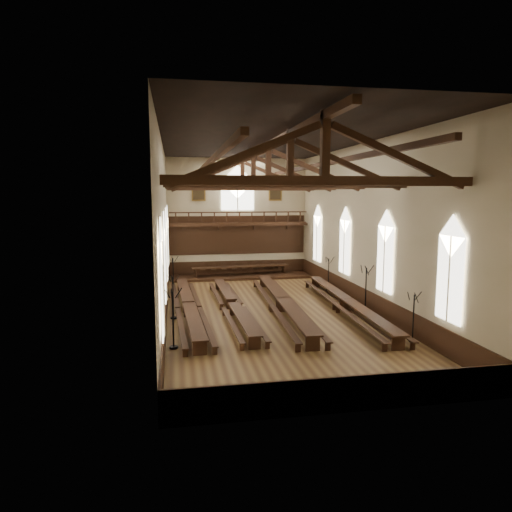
{
  "coord_description": "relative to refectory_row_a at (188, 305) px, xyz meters",
  "views": [
    {
      "loc": [
        -5.41,
        -26.02,
        6.9
      ],
      "look_at": [
        -0.45,
        1.5,
        3.14
      ],
      "focal_mm": 32.0,
      "sensor_mm": 36.0,
      "label": 1
    }
  ],
  "objects": [
    {
      "name": "portraits",
      "position": [
        4.7,
        12.9,
        6.54
      ],
      "size": [
        7.75,
        0.09,
        1.45
      ],
      "color": "brown",
      "rests_on": "room_walls"
    },
    {
      "name": "refectory_row_c",
      "position": [
        5.57,
        -0.1,
        0.04
      ],
      "size": [
        2.01,
        15.12,
        0.82
      ],
      "color": "#3A1B12",
      "rests_on": "ground"
    },
    {
      "name": "end_window",
      "position": [
        4.7,
        12.9,
        6.66
      ],
      "size": [
        2.8,
        0.12,
        3.8
      ],
      "color": "white",
      "rests_on": "room_walls"
    },
    {
      "name": "refectory_row_b",
      "position": [
        2.58,
        0.1,
        -0.04
      ],
      "size": [
        1.57,
        14.03,
        0.71
      ],
      "color": "#3A1B12",
      "rests_on": "ground"
    },
    {
      "name": "candelabrum_right_mid",
      "position": [
        10.25,
        -1.43,
        0.31
      ],
      "size": [
        0.82,
        0.86,
        2.85
      ],
      "color": "black",
      "rests_on": "ground"
    },
    {
      "name": "candelabrum_left_mid",
      "position": [
        -0.85,
        -0.72,
        0.21
      ],
      "size": [
        0.76,
        0.73,
        2.52
      ],
      "color": "black",
      "rests_on": "ground"
    },
    {
      "name": "candelabrum_left_near",
      "position": [
        -0.85,
        -5.81,
        0.29
      ],
      "size": [
        0.85,
        0.78,
        2.79
      ],
      "color": "black",
      "rests_on": "ground"
    },
    {
      "name": "roof_trusses",
      "position": [
        4.7,
        0.0,
        7.66
      ],
      "size": [
        11.7,
        25.7,
        2.8
      ],
      "color": "#3A1B12",
      "rests_on": "room_walls"
    },
    {
      "name": "candelabrum_right_near",
      "position": [
        10.25,
        -6.87,
        0.18
      ],
      "size": [
        0.73,
        0.7,
        2.42
      ],
      "color": "black",
      "rests_on": "ground"
    },
    {
      "name": "refectory_row_d",
      "position": [
        9.34,
        -0.84,
        0.02
      ],
      "size": [
        1.93,
        14.82,
        0.79
      ],
      "color": "#3A1B12",
      "rests_on": "ground"
    },
    {
      "name": "minstrels_gallery",
      "position": [
        4.7,
        12.66,
        3.35
      ],
      "size": [
        11.8,
        1.24,
        3.7
      ],
      "color": "#3A1B12",
      "rests_on": "room_walls"
    },
    {
      "name": "wainscot_band",
      "position": [
        4.7,
        0.0,
        0.04
      ],
      "size": [
        12.0,
        26.0,
        1.2
      ],
      "color": "#341C0F",
      "rests_on": "ground"
    },
    {
      "name": "room_walls",
      "position": [
        4.7,
        0.0,
        5.9
      ],
      "size": [
        26.0,
        26.0,
        26.0
      ],
      "color": "beige",
      "rests_on": "ground"
    },
    {
      "name": "side_windows",
      "position": [
        4.7,
        0.0,
        3.18
      ],
      "size": [
        11.85,
        19.8,
        4.5
      ],
      "color": "white",
      "rests_on": "room_walls"
    },
    {
      "name": "refectory_row_a",
      "position": [
        0.0,
        0.0,
        0.0
      ],
      "size": [
        1.81,
        14.59,
        0.77
      ],
      "color": "#3A1B12",
      "rests_on": "ground"
    },
    {
      "name": "ground",
      "position": [
        4.7,
        0.0,
        -0.56
      ],
      "size": [
        26.0,
        26.0,
        0.0
      ],
      "primitive_type": "plane",
      "color": "brown",
      "rests_on": "ground"
    },
    {
      "name": "candelabrum_right_far",
      "position": [
        10.25,
        5.12,
        0.19
      ],
      "size": [
        0.65,
        0.76,
        2.47
      ],
      "color": "black",
      "rests_on": "ground"
    },
    {
      "name": "dais",
      "position": [
        4.74,
        11.4,
        -0.46
      ],
      "size": [
        11.4,
        2.99,
        0.2
      ],
      "primitive_type": "cube",
      "color": "#341C0F",
      "rests_on": "ground"
    },
    {
      "name": "high_chairs",
      "position": [
        4.74,
        12.2,
        0.16
      ],
      "size": [
        6.73,
        0.43,
        0.96
      ],
      "color": "#3A1B12",
      "rests_on": "dais"
    },
    {
      "name": "candelabrum_left_far",
      "position": [
        -0.85,
        7.21,
        0.2
      ],
      "size": [
        0.75,
        0.72,
        2.5
      ],
      "color": "black",
      "rests_on": "ground"
    },
    {
      "name": "high_table",
      "position": [
        4.74,
        11.4,
        0.29
      ],
      "size": [
        8.28,
        1.83,
        0.77
      ],
      "color": "#3A1B12",
      "rests_on": "dais"
    }
  ]
}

